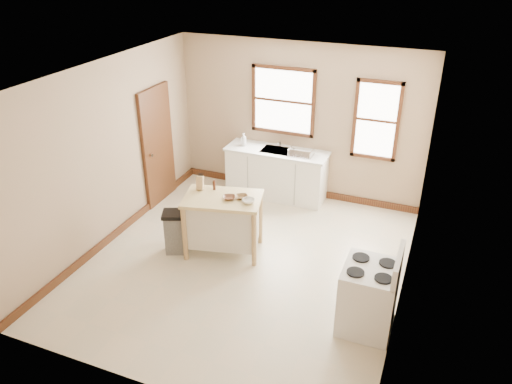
% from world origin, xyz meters
% --- Properties ---
extents(floor, '(5.00, 5.00, 0.00)m').
position_xyz_m(floor, '(0.00, 0.00, 0.00)').
color(floor, beige).
rests_on(floor, ground).
extents(ceiling, '(5.00, 5.00, 0.00)m').
position_xyz_m(ceiling, '(0.00, 0.00, 2.80)').
color(ceiling, white).
rests_on(ceiling, ground).
extents(wall_back, '(4.50, 0.04, 2.80)m').
position_xyz_m(wall_back, '(0.00, 2.50, 1.40)').
color(wall_back, tan).
rests_on(wall_back, ground).
extents(wall_left, '(0.04, 5.00, 2.80)m').
position_xyz_m(wall_left, '(-2.25, 0.00, 1.40)').
color(wall_left, tan).
rests_on(wall_left, ground).
extents(wall_right, '(0.04, 5.00, 2.80)m').
position_xyz_m(wall_right, '(2.25, 0.00, 1.40)').
color(wall_right, tan).
rests_on(wall_right, ground).
extents(window_main, '(1.17, 0.06, 1.22)m').
position_xyz_m(window_main, '(-0.30, 2.48, 1.75)').
color(window_main, '#3C1810').
rests_on(window_main, wall_back).
extents(window_side, '(0.77, 0.06, 1.37)m').
position_xyz_m(window_side, '(1.35, 2.48, 1.60)').
color(window_side, '#3C1810').
rests_on(window_side, wall_back).
extents(door_left, '(0.06, 0.90, 2.10)m').
position_xyz_m(door_left, '(-2.21, 1.30, 1.05)').
color(door_left, '#3C1810').
rests_on(door_left, ground).
extents(baseboard_back, '(4.50, 0.04, 0.12)m').
position_xyz_m(baseboard_back, '(0.00, 2.47, 0.06)').
color(baseboard_back, '#3C1810').
rests_on(baseboard_back, ground).
extents(baseboard_left, '(0.04, 5.00, 0.12)m').
position_xyz_m(baseboard_left, '(-2.22, 0.00, 0.06)').
color(baseboard_left, '#3C1810').
rests_on(baseboard_left, ground).
extents(sink_counter, '(1.86, 0.62, 0.92)m').
position_xyz_m(sink_counter, '(-0.30, 2.20, 0.46)').
color(sink_counter, white).
rests_on(sink_counter, ground).
extents(faucet, '(0.03, 0.03, 0.22)m').
position_xyz_m(faucet, '(-0.30, 2.38, 1.03)').
color(faucet, silver).
rests_on(faucet, sink_counter).
extents(soap_bottle_a, '(0.12, 0.12, 0.24)m').
position_xyz_m(soap_bottle_a, '(-0.93, 2.18, 1.04)').
color(soap_bottle_a, '#B2B2B2').
rests_on(soap_bottle_a, sink_counter).
extents(soap_bottle_b, '(0.12, 0.12, 0.20)m').
position_xyz_m(soap_bottle_b, '(-0.95, 2.20, 1.02)').
color(soap_bottle_b, '#B2B2B2').
rests_on(soap_bottle_b, sink_counter).
extents(dish_rack, '(0.49, 0.42, 0.10)m').
position_xyz_m(dish_rack, '(0.17, 2.14, 0.97)').
color(dish_rack, silver).
rests_on(dish_rack, sink_counter).
extents(kitchen_island, '(1.27, 0.96, 0.93)m').
position_xyz_m(kitchen_island, '(-0.42, 0.17, 0.46)').
color(kitchen_island, '#EAD38A').
rests_on(kitchen_island, ground).
extents(knife_block, '(0.12, 0.12, 0.20)m').
position_xyz_m(knife_block, '(-0.85, 0.29, 1.03)').
color(knife_block, tan).
rests_on(knife_block, kitchen_island).
extents(pepper_grinder, '(0.05, 0.05, 0.15)m').
position_xyz_m(pepper_grinder, '(-0.64, 0.35, 1.00)').
color(pepper_grinder, '#431F12').
rests_on(pepper_grinder, kitchen_island).
extents(bowl_a, '(0.24, 0.24, 0.04)m').
position_xyz_m(bowl_a, '(-0.31, 0.16, 0.95)').
color(bowl_a, brown).
rests_on(bowl_a, kitchen_island).
extents(bowl_b, '(0.24, 0.24, 0.04)m').
position_xyz_m(bowl_b, '(-0.15, 0.25, 0.95)').
color(bowl_b, brown).
rests_on(bowl_b, kitchen_island).
extents(bowl_c, '(0.24, 0.24, 0.06)m').
position_xyz_m(bowl_c, '(-0.00, 0.16, 0.96)').
color(bowl_c, silver).
rests_on(bowl_c, kitchen_island).
extents(trash_bin, '(0.44, 0.41, 0.68)m').
position_xyz_m(trash_bin, '(-1.09, -0.11, 0.34)').
color(trash_bin, slate).
rests_on(trash_bin, ground).
extents(gas_stove, '(0.70, 0.71, 1.14)m').
position_xyz_m(gas_stove, '(1.92, -0.69, 0.57)').
color(gas_stove, silver).
rests_on(gas_stove, ground).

